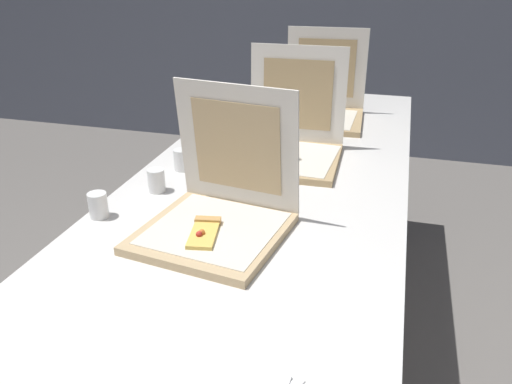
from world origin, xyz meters
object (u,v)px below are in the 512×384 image
(cup_white_far, at_px, (233,131))
(cup_white_mid, at_px, (182,160))
(pizza_box_middle, at_px, (290,144))
(cup_white_near_center, at_px, (156,180))
(table, at_px, (265,197))
(pizza_box_back, at_px, (322,107))
(pizza_box_front, at_px, (218,213))
(cup_white_near_left, at_px, (98,205))

(cup_white_far, bearing_deg, cup_white_mid, -102.10)
(pizza_box_middle, distance_m, cup_white_near_center, 0.50)
(table, relative_size, cup_white_mid, 34.33)
(cup_white_near_center, bearing_deg, pizza_box_back, 67.03)
(cup_white_near_center, xyz_separation_m, cup_white_far, (0.08, 0.51, 0.00))
(pizza_box_back, xyz_separation_m, cup_white_mid, (-0.36, -0.68, -0.02))
(pizza_box_front, relative_size, pizza_box_back, 1.07)
(pizza_box_middle, relative_size, cup_white_far, 5.19)
(pizza_box_front, xyz_separation_m, pizza_box_back, (0.10, 1.05, 0.00))
(pizza_box_back, xyz_separation_m, cup_white_far, (-0.29, -0.35, -0.02))
(pizza_box_back, distance_m, cup_white_near_left, 1.15)
(table, distance_m, pizza_box_front, 0.34)
(cup_white_near_center, xyz_separation_m, cup_white_mid, (0.01, 0.18, 0.00))
(pizza_box_front, relative_size, cup_white_near_left, 5.55)
(pizza_box_middle, xyz_separation_m, pizza_box_back, (0.03, 0.49, 0.00))
(pizza_box_middle, height_order, cup_white_near_left, pizza_box_middle)
(table, distance_m, pizza_box_middle, 0.26)
(cup_white_near_center, height_order, cup_white_near_left, same)
(pizza_box_middle, distance_m, cup_white_far, 0.29)
(cup_white_near_center, distance_m, cup_white_far, 0.52)
(cup_white_near_center, bearing_deg, table, 23.80)
(pizza_box_middle, height_order, cup_white_far, pizza_box_middle)
(pizza_box_middle, bearing_deg, pizza_box_back, 84.32)
(cup_white_near_center, bearing_deg, cup_white_near_left, -112.23)
(pizza_box_middle, relative_size, cup_white_near_center, 5.19)
(table, bearing_deg, cup_white_mid, 171.96)
(cup_white_near_center, bearing_deg, pizza_box_middle, 48.47)
(pizza_box_middle, xyz_separation_m, cup_white_near_center, (-0.33, -0.37, -0.02))
(table, bearing_deg, pizza_box_middle, 84.15)
(cup_white_near_center, relative_size, cup_white_near_left, 1.00)
(pizza_box_front, height_order, cup_white_near_center, pizza_box_front)
(table, relative_size, cup_white_near_center, 34.33)
(cup_white_far, bearing_deg, pizza_box_back, 50.79)
(pizza_box_front, xyz_separation_m, cup_white_far, (-0.18, 0.69, -0.02))
(cup_white_far, bearing_deg, cup_white_near_center, -98.76)
(table, height_order, pizza_box_middle, pizza_box_middle)
(pizza_box_back, bearing_deg, cup_white_far, -132.49)
(table, height_order, cup_white_near_center, cup_white_near_center)
(pizza_box_back, height_order, cup_white_mid, pizza_box_back)
(cup_white_near_center, bearing_deg, cup_white_far, 81.24)
(pizza_box_back, distance_m, cup_white_near_center, 0.94)
(cup_white_near_left, bearing_deg, cup_white_far, 77.32)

